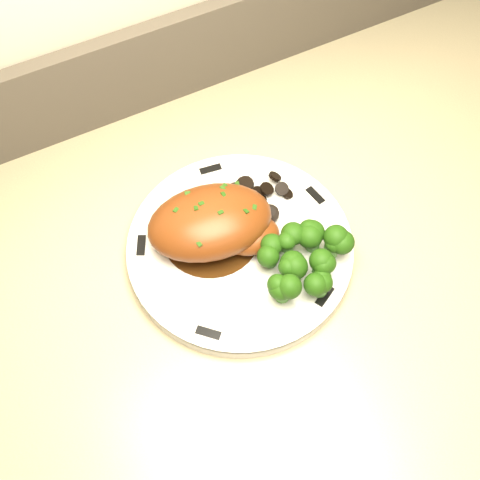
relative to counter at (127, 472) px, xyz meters
name	(u,v)px	position (x,y,z in m)	size (l,w,h in m)	color
counter	(127,472)	(0.00, 0.00, 0.00)	(2.10, 0.69, 1.03)	brown
plate	(240,248)	(0.24, 0.06, 0.46)	(0.25, 0.25, 0.02)	silver
rim_accent_0	(211,169)	(0.26, 0.17, 0.47)	(0.03, 0.01, 0.00)	black
rim_accent_1	(141,245)	(0.14, 0.11, 0.47)	(0.03, 0.01, 0.00)	black
rim_accent_2	(208,333)	(0.16, -0.02, 0.47)	(0.03, 0.01, 0.00)	black
rim_accent_3	(325,296)	(0.29, -0.04, 0.47)	(0.03, 0.01, 0.00)	black
rim_accent_4	(315,195)	(0.35, 0.08, 0.47)	(0.03, 0.01, 0.00)	black
gravy_pool	(211,235)	(0.22, 0.09, 0.47)	(0.11, 0.11, 0.00)	#351C09
chicken_breast	(215,224)	(0.22, 0.08, 0.49)	(0.15, 0.12, 0.05)	brown
mushroom_pile	(253,204)	(0.28, 0.10, 0.47)	(0.09, 0.06, 0.02)	black
broccoli_florets	(303,259)	(0.29, 0.00, 0.49)	(0.10, 0.09, 0.04)	#50933E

